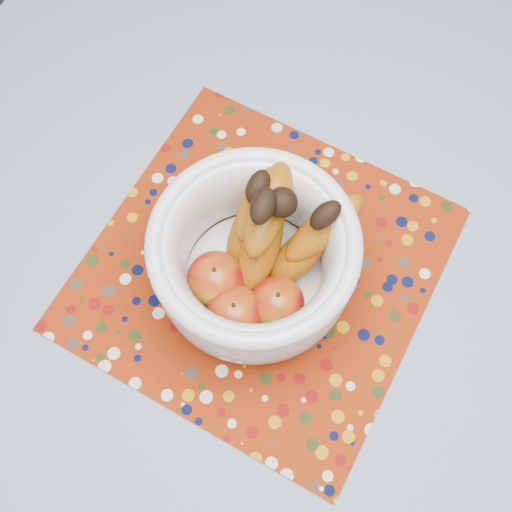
# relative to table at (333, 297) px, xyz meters

# --- Properties ---
(table) EXTENTS (1.20, 1.20, 0.75)m
(table) POSITION_rel_table_xyz_m (0.00, 0.00, 0.00)
(table) COLOR brown
(table) RESTS_ON ground
(tablecloth) EXTENTS (1.32, 1.32, 0.01)m
(tablecloth) POSITION_rel_table_xyz_m (0.00, 0.00, 0.08)
(tablecloth) COLOR #617EA1
(tablecloth) RESTS_ON table
(placemat) EXTENTS (0.43, 0.43, 0.00)m
(placemat) POSITION_rel_table_xyz_m (-0.10, -0.04, 0.09)
(placemat) COLOR maroon
(placemat) RESTS_ON tablecloth
(fruit_bowl) EXTENTS (0.25, 0.25, 0.19)m
(fruit_bowl) POSITION_rel_table_xyz_m (-0.09, -0.05, 0.17)
(fruit_bowl) COLOR silver
(fruit_bowl) RESTS_ON placemat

